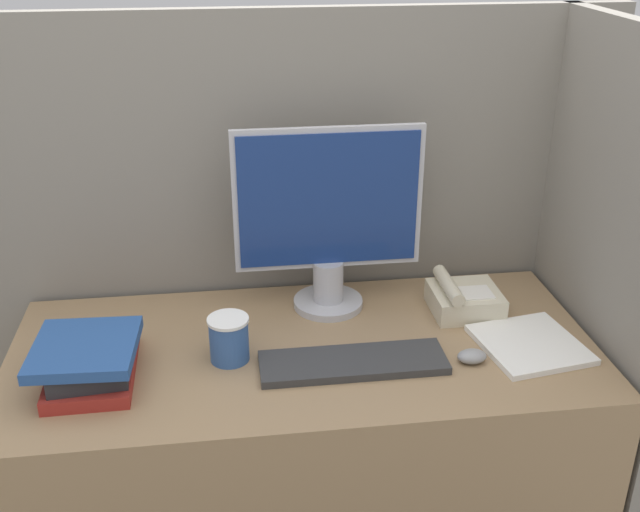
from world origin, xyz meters
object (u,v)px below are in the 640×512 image
object	(u,v)px
keyboard	(353,363)
book_stack	(89,360)
desk_telephone	(463,299)
mouse	(472,356)
monitor	(328,224)
coffee_cup	(229,339)

from	to	relation	value
keyboard	book_stack	world-z (taller)	book_stack
keyboard	desk_telephone	bearing A→B (deg)	33.57
keyboard	mouse	world-z (taller)	mouse
monitor	coffee_cup	xyz separation A→B (m)	(-0.27, -0.24, -0.19)
book_stack	coffee_cup	bearing A→B (deg)	6.96
desk_telephone	coffee_cup	bearing A→B (deg)	-166.16
desk_telephone	book_stack	bearing A→B (deg)	-168.44
keyboard	coffee_cup	bearing A→B (deg)	166.37
keyboard	desk_telephone	xyz separation A→B (m)	(0.34, 0.23, 0.03)
monitor	mouse	xyz separation A→B (m)	(0.30, -0.33, -0.23)
monitor	desk_telephone	distance (m)	0.42
book_stack	keyboard	bearing A→B (deg)	-2.93
keyboard	mouse	size ratio (longest dim) A/B	6.28
keyboard	book_stack	xyz separation A→B (m)	(-0.61, 0.03, 0.04)
monitor	book_stack	xyz separation A→B (m)	(-0.60, -0.28, -0.19)
book_stack	desk_telephone	size ratio (longest dim) A/B	1.66
monitor	desk_telephone	world-z (taller)	monitor
keyboard	coffee_cup	distance (m)	0.30
mouse	book_stack	bearing A→B (deg)	176.69
book_stack	desk_telephone	distance (m)	0.97
mouse	keyboard	bearing A→B (deg)	175.87
monitor	keyboard	xyz separation A→B (m)	(0.02, -0.31, -0.23)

